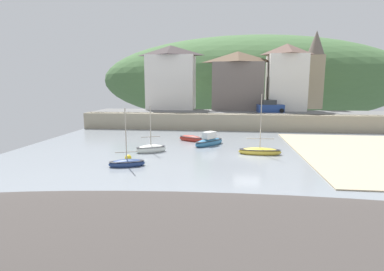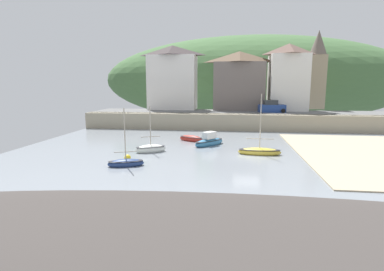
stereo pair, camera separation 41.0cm
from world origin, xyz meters
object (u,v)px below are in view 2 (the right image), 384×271
at_px(waterfront_building_right, 288,77).
at_px(sailboat_far_left, 191,139).
at_px(church_with_spire, 317,69).
at_px(sailboat_nearest_shore, 209,141).
at_px(mooring_buoy, 127,158).
at_px(waterfront_building_centre, 239,80).
at_px(dinghy_open_wooden, 126,163).
at_px(fishing_boat_green, 259,151).
at_px(waterfront_building_left, 173,77).
at_px(parked_car_near_slipway, 272,107).
at_px(motorboat_with_cabin, 151,149).

relative_size(waterfront_building_right, sailboat_far_left, 3.29).
relative_size(church_with_spire, sailboat_nearest_shore, 3.32).
bearing_deg(mooring_buoy, waterfront_building_centre, 69.29).
relative_size(church_with_spire, sailboat_far_left, 4.09).
bearing_deg(dinghy_open_wooden, church_with_spire, 35.79).
relative_size(fishing_boat_green, dinghy_open_wooden, 1.20).
xyz_separation_m(church_with_spire, mooring_buoy, (-24.40, -31.92, -9.33)).
bearing_deg(sailboat_far_left, mooring_buoy, -87.76).
xyz_separation_m(waterfront_building_centre, church_with_spire, (13.84, 4.00, 2.06)).
distance_m(waterfront_building_right, sailboat_far_left, 24.22).
height_order(waterfront_building_left, waterfront_building_centre, waterfront_building_left).
height_order(waterfront_building_left, dinghy_open_wooden, waterfront_building_left).
bearing_deg(waterfront_building_left, parked_car_near_slipway, -15.05).
xyz_separation_m(dinghy_open_wooden, mooring_buoy, (-0.60, 2.11, -0.09)).
bearing_deg(waterfront_building_right, church_with_spire, 35.07).
bearing_deg(sailboat_far_left, motorboat_with_cabin, -89.69).
distance_m(waterfront_building_centre, church_with_spire, 14.56).
xyz_separation_m(sailboat_far_left, sailboat_nearest_shore, (2.32, -2.27, 0.14)).
relative_size(waterfront_building_right, dinghy_open_wooden, 2.21).
height_order(dinghy_open_wooden, parked_car_near_slipway, dinghy_open_wooden).
distance_m(waterfront_building_left, church_with_spire, 25.85).
distance_m(waterfront_building_centre, parked_car_near_slipway, 8.01).
distance_m(dinghy_open_wooden, parked_car_near_slipway, 29.78).
bearing_deg(motorboat_with_cabin, sailboat_nearest_shore, 9.57).
xyz_separation_m(waterfront_building_centre, sailboat_nearest_shore, (-3.68, -20.34, -7.03)).
bearing_deg(motorboat_with_cabin, mooring_buoy, -138.43).
bearing_deg(mooring_buoy, waterfront_building_right, 56.19).
bearing_deg(waterfront_building_left, waterfront_building_right, 0.00).
bearing_deg(parked_car_near_slipway, mooring_buoy, -130.12).
relative_size(fishing_boat_green, parked_car_near_slipway, 1.42).
bearing_deg(motorboat_with_cabin, church_with_spire, 23.48).
bearing_deg(waterfront_building_left, church_with_spire, 8.92).
bearing_deg(dinghy_open_wooden, waterfront_building_left, 73.99).
xyz_separation_m(sailboat_nearest_shore, parked_car_near_slipway, (8.76, 15.84, 2.78)).
bearing_deg(motorboat_with_cabin, sailboat_far_left, 35.68).
bearing_deg(waterfront_building_right, parked_car_near_slipway, -124.24).
bearing_deg(sailboat_far_left, fishing_boat_green, -12.53).
xyz_separation_m(sailboat_far_left, parked_car_near_slipway, (11.08, 13.57, 2.92)).
distance_m(church_with_spire, parked_car_near_slipway, 13.74).
height_order(waterfront_building_left, motorboat_with_cabin, waterfront_building_left).
relative_size(sailboat_far_left, mooring_buoy, 5.69).
bearing_deg(waterfront_building_right, sailboat_nearest_shore, -120.17).
xyz_separation_m(fishing_boat_green, dinghy_open_wooden, (-11.46, -5.77, -0.01)).
xyz_separation_m(sailboat_nearest_shore, mooring_buoy, (-6.88, -7.58, -0.24)).
distance_m(waterfront_building_right, parked_car_near_slipway, 7.27).
xyz_separation_m(sailboat_nearest_shore, motorboat_with_cabin, (-5.60, -4.24, -0.10)).
distance_m(sailboat_far_left, parked_car_near_slipway, 17.76).
relative_size(waterfront_building_centre, motorboat_with_cabin, 2.05).
bearing_deg(waterfront_building_left, mooring_buoy, -87.75).
xyz_separation_m(waterfront_building_left, motorboat_with_cabin, (2.37, -24.58, -7.70)).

